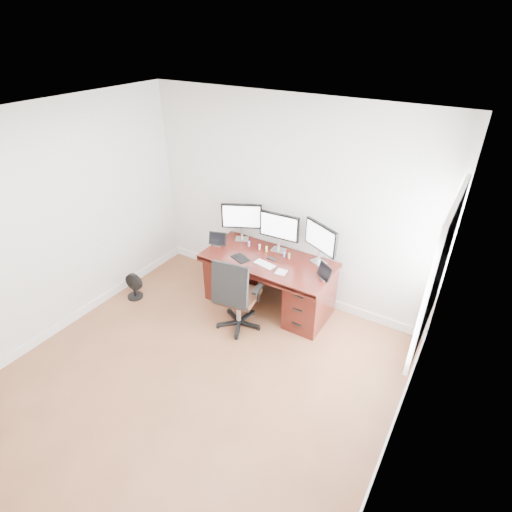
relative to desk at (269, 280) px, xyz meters
The scene contains 20 objects.
ground 1.87m from the desk, 90.00° to the right, with size 4.50×4.50×0.00m, color brown.
back_wall 1.04m from the desk, 90.00° to the left, with size 4.00×0.10×2.70m, color silver.
right_wall 2.80m from the desk, 40.79° to the right, with size 0.10×4.50×2.70m.
desk is the anchor object (origin of this frame).
office_chair 0.63m from the desk, 99.85° to the right, with size 0.63×0.63×1.03m.
floor_fan 1.90m from the desk, 153.46° to the right, with size 0.26×0.22×0.37m.
monitor_left 0.93m from the desk, 157.67° to the left, with size 0.51×0.28×0.53m.
monitor_center 0.72m from the desk, 89.98° to the left, with size 0.55×0.15×0.53m.
monitor_right 0.93m from the desk, 22.33° to the left, with size 0.51×0.28×0.53m.
tablet_left 0.89m from the desk, behind, with size 0.25×0.14×0.19m.
tablet_right 0.90m from the desk, ahead, with size 0.24×0.19×0.19m.
keyboard 0.40m from the desk, 80.24° to the right, with size 0.27×0.12×0.01m, color white.
trackpad 0.51m from the desk, 37.01° to the right, with size 0.13×0.13×0.01m, color silver.
drawing_tablet 0.51m from the desk, 146.48° to the right, with size 0.24×0.15×0.01m, color black.
phone 0.36m from the desk, ahead, with size 0.13×0.07×0.01m, color black.
figurine_purple 0.57m from the desk, 162.93° to the left, with size 0.03×0.03×0.08m.
figurine_pink 0.47m from the desk, 151.62° to the left, with size 0.03×0.03×0.08m.
figurine_yellow 0.43m from the desk, 133.61° to the left, with size 0.03×0.03×0.08m.
figurine_blue 0.44m from the desk, 38.56° to the left, with size 0.03×0.03×0.08m.
figurine_brown 0.47m from the desk, 28.62° to the left, with size 0.03×0.03×0.08m.
Camera 1 is at (2.15, -1.99, 3.42)m, focal length 28.00 mm.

